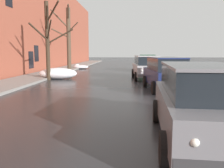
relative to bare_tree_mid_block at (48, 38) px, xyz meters
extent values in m
cube|color=gray|center=(-1.63, -1.13, -3.08)|extent=(2.89, 80.00, 0.15)
cube|color=black|center=(-3.29, 6.14, -1.20)|extent=(0.08, 1.10, 1.60)
cube|color=black|center=(-3.29, 4.73, -1.79)|extent=(0.08, 1.10, 1.60)
ellipsoid|color=white|center=(0.45, 0.77, -2.72)|extent=(2.99, 1.36, 0.88)
ellipsoid|color=white|center=(-0.43, 0.86, -2.93)|extent=(0.55, 0.46, 0.46)
ellipsoid|color=white|center=(10.46, 4.97, -2.93)|extent=(3.05, 1.20, 0.46)
ellipsoid|color=white|center=(10.29, 4.75, -2.80)|extent=(0.87, 0.72, 0.72)
ellipsoid|color=white|center=(10.88, 4.97, -2.79)|extent=(0.88, 0.74, 0.74)
ellipsoid|color=white|center=(-0.01, 12.47, -2.92)|extent=(1.89, 1.37, 0.48)
ellipsoid|color=white|center=(-0.54, 12.74, -2.86)|extent=(0.71, 0.59, 0.59)
cylinder|color=#382B1E|center=(-0.10, 0.18, -0.26)|extent=(0.30, 0.30, 5.80)
cylinder|color=#382B1E|center=(-0.41, -0.73, 0.35)|extent=(0.75, 1.92, 1.13)
cylinder|color=#382B1E|center=(0.89, 0.07, 0.08)|extent=(2.04, 0.34, 1.10)
cylinder|color=#382B1E|center=(0.58, -0.61, 1.73)|extent=(1.49, 1.69, 1.29)
cylinder|color=#382B1E|center=(0.26, -0.81, 1.30)|extent=(0.85, 2.08, 1.49)
cylinder|color=#382B1E|center=(0.36, -0.79, 0.47)|extent=(1.03, 2.01, 1.25)
cylinder|color=#4C3D2D|center=(-0.10, 6.77, 0.08)|extent=(0.41, 0.41, 6.48)
cylinder|color=#4C3D2D|center=(-0.91, 6.56, 0.83)|extent=(1.72, 0.56, 0.94)
cylinder|color=#4C3D2D|center=(-0.31, 7.69, 1.05)|extent=(0.59, 1.94, 1.05)
cylinder|color=#4C3D2D|center=(-0.90, 6.47, 2.20)|extent=(1.74, 0.76, 1.84)
cylinder|color=#4C3D2D|center=(0.16, 5.76, 2.75)|extent=(0.66, 2.12, 1.18)
cylinder|color=#4C3D2D|center=(0.44, 6.49, 1.41)|extent=(1.18, 0.69, 0.93)
cube|color=slate|center=(7.63, -12.18, -2.42)|extent=(2.10, 4.81, 0.80)
cube|color=black|center=(7.63, -12.13, -1.68)|extent=(1.76, 3.39, 0.68)
cube|color=slate|center=(7.63, -12.13, -1.37)|extent=(1.80, 3.45, 0.06)
cube|color=#303032|center=(7.77, -9.88, -2.70)|extent=(1.78, 0.23, 0.22)
cylinder|color=black|center=(6.61, -13.58, -2.82)|extent=(0.22, 0.69, 0.68)
cylinder|color=black|center=(8.65, -10.78, -2.82)|extent=(0.22, 0.69, 0.68)
cylinder|color=black|center=(6.79, -10.67, -2.82)|extent=(0.22, 0.69, 0.68)
sphere|color=silver|center=(6.90, -14.48, -2.34)|extent=(0.14, 0.14, 0.14)
cube|color=navy|center=(8.01, -4.41, -2.42)|extent=(2.19, 4.62, 0.80)
cube|color=black|center=(8.00, -4.36, -1.68)|extent=(1.82, 3.26, 0.68)
cube|color=navy|center=(8.00, -4.36, -1.37)|extent=(1.86, 3.33, 0.06)
cube|color=black|center=(8.20, -6.59, -2.70)|extent=(1.76, 0.28, 0.22)
cube|color=black|center=(7.81, -2.23, -2.70)|extent=(1.76, 0.28, 0.22)
cylinder|color=black|center=(9.05, -5.71, -2.82)|extent=(0.24, 0.69, 0.68)
cylinder|color=black|center=(7.22, -5.87, -2.82)|extent=(0.24, 0.69, 0.68)
cylinder|color=black|center=(8.80, -2.94, -2.82)|extent=(0.24, 0.69, 0.68)
cylinder|color=black|center=(6.97, -3.11, -2.82)|extent=(0.24, 0.69, 0.68)
sphere|color=silver|center=(8.79, -6.57, -2.34)|extent=(0.14, 0.14, 0.14)
sphere|color=silver|center=(7.63, -6.67, -2.34)|extent=(0.14, 0.14, 0.14)
cube|color=#B7B7BC|center=(7.38, 1.26, -2.42)|extent=(2.12, 4.72, 0.80)
cube|color=black|center=(7.37, 1.30, -1.68)|extent=(1.78, 3.32, 0.68)
cube|color=#B7B7BC|center=(7.37, 1.30, -1.37)|extent=(1.82, 3.39, 0.06)
cube|color=#525254|center=(7.50, -1.00, -2.70)|extent=(1.83, 0.22, 0.22)
cube|color=#525254|center=(7.25, 3.52, -2.70)|extent=(1.83, 0.22, 0.22)
cylinder|color=black|center=(8.41, -0.12, -2.82)|extent=(0.22, 0.69, 0.68)
cylinder|color=black|center=(6.51, -0.23, -2.82)|extent=(0.22, 0.69, 0.68)
cylinder|color=black|center=(8.25, 2.74, -2.82)|extent=(0.22, 0.69, 0.68)
cylinder|color=black|center=(6.35, 2.64, -2.82)|extent=(0.22, 0.69, 0.68)
sphere|color=silver|center=(8.11, -1.00, -2.34)|extent=(0.14, 0.14, 0.14)
sphere|color=silver|center=(6.90, -1.07, -2.34)|extent=(0.14, 0.14, 0.14)
cube|color=#1E5633|center=(8.01, 9.12, -2.42)|extent=(1.93, 4.28, 0.80)
cube|color=black|center=(8.01, 9.16, -1.68)|extent=(1.64, 3.01, 0.68)
cube|color=#1E5633|center=(8.01, 9.16, -1.37)|extent=(1.68, 3.07, 0.06)
cube|color=black|center=(7.95, 7.05, -2.70)|extent=(1.77, 0.17, 0.22)
cube|color=black|center=(8.07, 11.18, -2.70)|extent=(1.77, 0.17, 0.22)
cylinder|color=black|center=(8.89, 7.78, -2.82)|extent=(0.20, 0.69, 0.68)
cylinder|color=black|center=(7.05, 7.84, -2.82)|extent=(0.20, 0.69, 0.68)
cylinder|color=black|center=(8.97, 10.40, -2.82)|extent=(0.20, 0.69, 0.68)
cylinder|color=black|center=(7.13, 10.46, -2.82)|extent=(0.20, 0.69, 0.68)
sphere|color=silver|center=(8.53, 7.01, -2.34)|extent=(0.14, 0.14, 0.14)
sphere|color=silver|center=(7.36, 7.04, -2.34)|extent=(0.14, 0.14, 0.14)
camera|label=1|loc=(5.94, -17.88, -1.06)|focal=39.01mm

